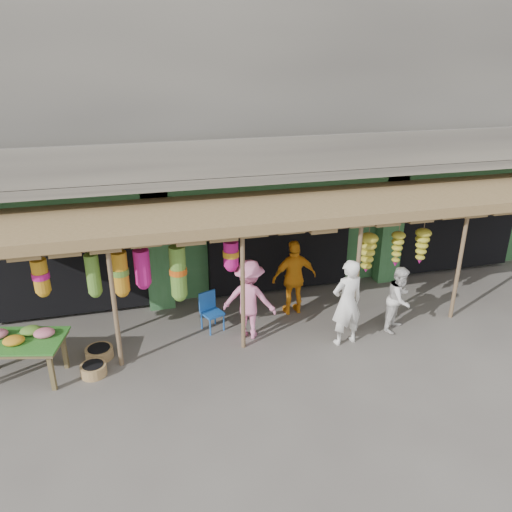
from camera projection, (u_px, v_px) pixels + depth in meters
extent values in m
plane|color=#514C47|center=(307.00, 332.00, 11.07)|extent=(80.00, 80.00, 0.00)
cube|color=gray|center=(251.00, 81.00, 13.60)|extent=(16.00, 6.00, 4.00)
cube|color=#2D6033|center=(250.00, 203.00, 15.08)|extent=(16.00, 5.70, 3.00)
cube|color=gray|center=(287.00, 174.00, 11.30)|extent=(16.00, 0.90, 0.22)
cube|color=gray|center=(294.00, 155.00, 10.76)|extent=(16.00, 0.10, 0.80)
cube|color=#2D6033|center=(282.00, 185.00, 11.80)|extent=(16.00, 0.35, 0.35)
cube|color=yellow|center=(58.00, 205.00, 10.59)|extent=(1.70, 0.06, 0.55)
cube|color=#B21414|center=(58.00, 206.00, 10.55)|extent=(1.30, 0.02, 0.30)
cube|color=black|center=(72.00, 249.00, 12.05)|extent=(3.60, 2.00, 2.50)
cube|color=black|center=(270.00, 231.00, 13.22)|extent=(3.60, 2.00, 2.50)
cube|color=black|center=(436.00, 216.00, 14.40)|extent=(3.60, 2.00, 2.50)
cube|color=#2D6033|center=(158.00, 249.00, 11.61)|extent=(0.60, 0.35, 3.00)
cube|color=#2D6033|center=(390.00, 228.00, 13.02)|extent=(0.60, 0.35, 3.00)
cylinder|color=brown|center=(115.00, 307.00, 9.45)|extent=(0.09, 0.09, 2.60)
cylinder|color=brown|center=(243.00, 292.00, 10.03)|extent=(0.09, 0.09, 2.60)
cylinder|color=brown|center=(357.00, 278.00, 10.62)|extent=(0.09, 0.09, 2.60)
cylinder|color=brown|center=(459.00, 266.00, 11.21)|extent=(0.09, 0.09, 2.60)
cylinder|color=brown|center=(304.00, 230.00, 9.87)|extent=(12.90, 0.08, 0.08)
cylinder|color=brown|center=(162.00, 243.00, 9.63)|extent=(5.50, 0.06, 0.06)
cube|color=brown|center=(298.00, 205.00, 10.84)|extent=(14.00, 2.70, 0.22)
cube|color=brown|center=(52.00, 373.00, 9.08)|extent=(0.10, 0.10, 0.73)
cube|color=brown|center=(65.00, 352.00, 9.72)|extent=(0.10, 0.10, 0.73)
cube|color=brown|center=(18.00, 343.00, 9.23)|extent=(1.78, 1.27, 0.07)
cube|color=#26661E|center=(17.00, 341.00, 9.20)|extent=(1.85, 1.34, 0.03)
ellipsoid|color=orange|center=(14.00, 340.00, 9.07)|extent=(0.39, 0.32, 0.16)
ellipsoid|color=#D76B83|center=(44.00, 333.00, 9.31)|extent=(0.39, 0.32, 0.16)
ellipsoid|color=#5E9331|center=(31.00, 330.00, 9.39)|extent=(0.39, 0.32, 0.16)
cylinder|color=#1A53AB|center=(210.00, 328.00, 10.88)|extent=(0.04, 0.04, 0.39)
cylinder|color=#1A53AB|center=(224.00, 322.00, 11.08)|extent=(0.04, 0.04, 0.39)
cylinder|color=#1A53AB|center=(202.00, 321.00, 11.14)|extent=(0.04, 0.04, 0.39)
cylinder|color=#1A53AB|center=(215.00, 316.00, 11.34)|extent=(0.04, 0.04, 0.39)
cube|color=#1A53AB|center=(212.00, 313.00, 11.03)|extent=(0.54, 0.54, 0.05)
cube|color=#1A53AB|center=(207.00, 300.00, 11.08)|extent=(0.40, 0.20, 0.44)
cylinder|color=olive|center=(99.00, 353.00, 10.14)|extent=(0.59, 0.59, 0.21)
cylinder|color=#A16E4B|center=(94.00, 370.00, 9.59)|extent=(0.59, 0.59, 0.23)
imported|color=white|center=(347.00, 303.00, 10.33)|extent=(0.76, 0.55, 1.92)
imported|color=silver|center=(400.00, 299.00, 10.94)|extent=(0.92, 0.90, 1.50)
imported|color=orange|center=(294.00, 278.00, 11.57)|extent=(1.08, 0.48, 1.82)
imported|color=pink|center=(249.00, 299.00, 10.61)|extent=(1.33, 1.09, 1.79)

